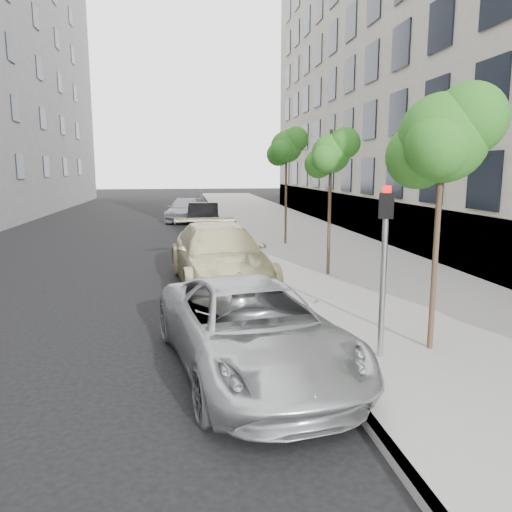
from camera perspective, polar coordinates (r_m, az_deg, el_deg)
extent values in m
plane|color=black|center=(7.48, 1.65, -16.64)|extent=(160.00, 160.00, 0.00)
cube|color=gray|center=(31.24, 1.84, 3.92)|extent=(6.40, 72.00, 0.14)
cube|color=#9E9B93|center=(30.85, -3.89, 3.82)|extent=(0.15, 72.00, 0.14)
cylinder|color=#38281C|center=(9.24, 20.00, 3.15)|extent=(0.10, 0.10, 4.42)
sphere|color=#1E5D18|center=(9.20, 20.57, 12.51)|extent=(1.51, 1.51, 1.51)
sphere|color=#1E5D18|center=(9.22, 23.26, 14.20)|extent=(1.21, 1.21, 1.21)
sphere|color=#1E5D18|center=(9.28, 18.05, 10.76)|extent=(1.13, 1.13, 1.13)
cylinder|color=#38281C|center=(15.26, 8.41, 5.96)|extent=(0.10, 0.10, 4.35)
sphere|color=#1E5D18|center=(15.23, 8.55, 11.50)|extent=(1.15, 1.15, 1.15)
sphere|color=#1E5D18|center=(15.16, 10.10, 12.60)|extent=(0.92, 0.92, 0.92)
sphere|color=#1E5D18|center=(15.38, 7.16, 10.39)|extent=(0.86, 0.86, 0.86)
cylinder|color=#38281C|center=(21.55, 3.45, 7.80)|extent=(0.10, 0.10, 4.82)
sphere|color=#1E5D18|center=(21.55, 3.49, 12.35)|extent=(1.33, 1.33, 1.33)
sphere|color=#1E5D18|center=(21.45, 4.55, 13.15)|extent=(1.07, 1.07, 1.07)
sphere|color=#1E5D18|center=(21.73, 2.56, 11.54)|extent=(1.00, 1.00, 1.00)
cylinder|color=#939699|center=(8.74, 14.28, -3.65)|extent=(0.10, 0.10, 2.40)
cube|color=black|center=(8.52, 14.68, 5.59)|extent=(0.29, 0.26, 0.42)
cube|color=red|center=(8.51, 14.76, 7.40)|extent=(0.17, 0.15, 0.12)
imported|color=#AEB1B3|center=(8.31, -0.49, -8.30)|extent=(3.32, 5.68, 1.49)
imported|color=beige|center=(14.38, -4.20, 0.05)|extent=(3.03, 6.28, 1.76)
imported|color=#111939|center=(19.89, -5.14, 2.12)|extent=(1.76, 3.91, 1.30)
imported|color=black|center=(27.31, -6.03, 4.44)|extent=(1.86, 4.67, 1.51)
imported|color=#93949A|center=(32.62, -8.19, 5.21)|extent=(2.66, 5.14, 1.43)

